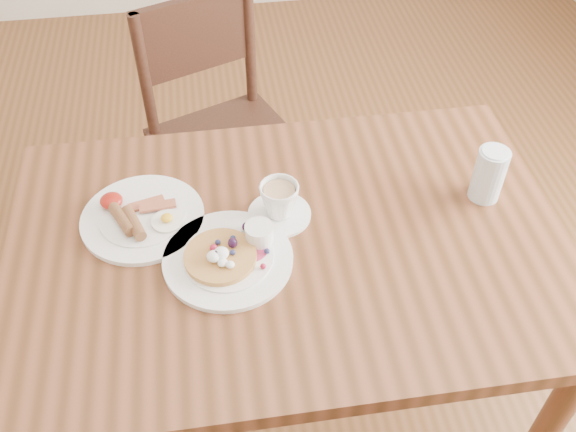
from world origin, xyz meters
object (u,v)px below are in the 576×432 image
Objects in this scene: breakfast_plate at (140,217)px; water_glass at (489,175)px; dining_table at (288,268)px; teacup_saucer at (279,203)px; pancake_plate at (230,255)px; chair_far at (221,129)px.

water_glass is at bearing -2.56° from breakfast_plate.
breakfast_plate is at bearing 177.44° from water_glass.
teacup_saucer reaches higher than dining_table.
pancake_plate is 1.00× the size of breakfast_plate.
water_glass is at bearing 108.40° from chair_far.
teacup_saucer reaches higher than pancake_plate.
teacup_saucer is (-0.01, 0.07, 0.14)m from dining_table.
water_glass is (0.57, -0.67, 0.32)m from chair_far.
water_glass reaches higher than breakfast_plate.
teacup_saucer is at bearing 179.40° from water_glass.
pancake_plate is 0.17m from teacup_saucer.
chair_far is 3.26× the size of pancake_plate.
chair_far is 0.93m from water_glass.
dining_table is 4.44× the size of pancake_plate.
water_glass reaches higher than teacup_saucer.
chair_far reaches higher than dining_table.
pancake_plate is 2.10× the size of water_glass.
pancake_plate is 1.93× the size of teacup_saucer.
pancake_plate is at bearing -169.66° from water_glass.
dining_table is 0.16m from teacup_saucer.
water_glass is (0.77, -0.03, 0.05)m from breakfast_plate.
pancake_plate is 0.60m from water_glass.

